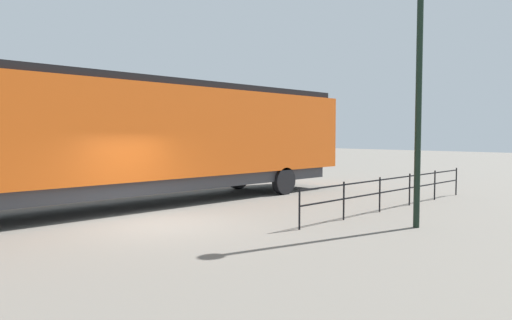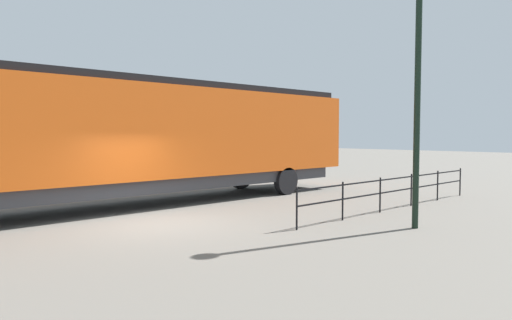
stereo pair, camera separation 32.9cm
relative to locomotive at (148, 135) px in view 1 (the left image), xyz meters
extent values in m
plane|color=#666059|center=(3.27, -1.67, -2.40)|extent=(120.00, 120.00, 0.00)
cube|color=#D15114|center=(0.00, -0.47, 0.12)|extent=(3.09, 18.29, 3.04)
cube|color=black|center=(0.00, 7.66, -0.34)|extent=(2.97, 2.01, 2.13)
cube|color=black|center=(0.00, -0.47, 1.76)|extent=(2.78, 17.56, 0.24)
cube|color=#38383D|center=(0.00, -0.47, -1.63)|extent=(2.78, 16.83, 0.45)
cylinder|color=black|center=(-1.40, 5.38, -1.85)|extent=(0.30, 1.10, 1.10)
cylinder|color=black|center=(1.40, 5.38, -1.85)|extent=(0.30, 1.10, 1.10)
cylinder|color=black|center=(8.30, 2.95, 0.95)|extent=(0.16, 0.16, 6.71)
cube|color=black|center=(6.35, 5.37, -1.39)|extent=(0.04, 9.68, 0.04)
cube|color=black|center=(6.35, 5.37, -1.80)|extent=(0.04, 9.68, 0.04)
cylinder|color=black|center=(6.35, 0.53, -1.85)|extent=(0.05, 0.05, 1.10)
cylinder|color=black|center=(6.35, 2.46, -1.85)|extent=(0.05, 0.05, 1.10)
cylinder|color=black|center=(6.35, 4.40, -1.85)|extent=(0.05, 0.05, 1.10)
cylinder|color=black|center=(6.35, 6.34, -1.85)|extent=(0.05, 0.05, 1.10)
cylinder|color=black|center=(6.35, 8.27, -1.85)|extent=(0.05, 0.05, 1.10)
cylinder|color=black|center=(6.35, 10.21, -1.85)|extent=(0.05, 0.05, 1.10)
camera|label=1|loc=(13.92, -8.39, 0.03)|focal=32.30mm
camera|label=2|loc=(14.15, -8.15, 0.03)|focal=32.30mm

